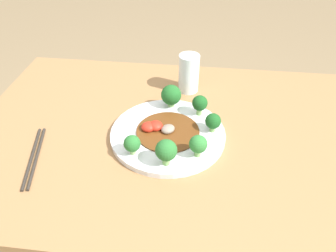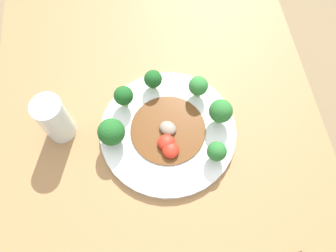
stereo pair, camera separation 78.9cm
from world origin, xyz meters
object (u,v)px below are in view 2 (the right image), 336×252
broccoli_northwest (198,86)px  broccoli_north (221,111)px  plate (168,131)px  broccoli_west (155,79)px  broccoli_south (111,132)px  drinking_glass (55,119)px  broccoli_northeast (217,152)px  stirfry_center (168,134)px  broccoli_southwest (124,96)px

broccoli_northwest → broccoli_north: size_ratio=0.86×
plate → broccoli_west: (-0.11, -0.02, 0.04)m
broccoli_south → broccoli_west: 0.16m
plate → broccoli_south: broccoli_south is taller
broccoli_north → broccoli_west: broccoli_north is taller
broccoli_northwest → drinking_glass: 0.32m
broccoli_northeast → stirfry_center: size_ratio=0.32×
broccoli_southwest → broccoli_south: bearing=-21.1°
stirfry_center → broccoli_north: bearing=101.4°
broccoli_north → drinking_glass: drinking_glass is taller
broccoli_northwest → broccoli_south: size_ratio=0.88×
plate → broccoli_southwest: (-0.08, -0.09, 0.04)m
broccoli_north → broccoli_west: 0.17m
broccoli_southwest → stirfry_center: broccoli_southwest is taller
plate → stirfry_center: 0.02m
plate → broccoli_southwest: bearing=-131.3°
broccoli_northeast → broccoli_north: broccoli_north is taller
broccoli_south → broccoli_southwest: bearing=158.9°
plate → broccoli_north: bearing=94.8°
broccoli_west → broccoli_northeast: bearing=29.1°
broccoli_southwest → drinking_glass: bearing=-74.4°
broccoli_northwest → broccoli_southwest: 0.17m
broccoli_northwest → drinking_glass: bearing=-81.9°
broccoli_north → stirfry_center: broccoli_north is taller
broccoli_southwest → drinking_glass: (0.04, -0.15, 0.01)m
broccoli_west → plate: bearing=7.6°
broccoli_west → broccoli_southwest: (0.04, -0.07, 0.01)m
drinking_glass → broccoli_southwest: bearing=105.6°
broccoli_north → broccoli_southwest: broccoli_north is taller
broccoli_northeast → broccoli_north: (-0.08, 0.02, 0.01)m
broccoli_northeast → stirfry_center: 0.11m
broccoli_west → broccoli_south: bearing=-41.0°
plate → broccoli_west: 0.12m
broccoli_south → stirfry_center: size_ratio=0.40×
stirfry_center → broccoli_northeast: bearing=56.4°
broccoli_northeast → broccoli_southwest: bearing=-130.5°
broccoli_west → stirfry_center: bearing=6.1°
stirfry_center → drinking_glass: drinking_glass is taller
stirfry_center → broccoli_northwest: bearing=139.6°
plate → broccoli_north: size_ratio=4.46×
broccoli_west → broccoli_north: bearing=51.0°
broccoli_south → broccoli_north: broccoli_north is taller
broccoli_north → stirfry_center: 0.12m
stirfry_center → plate: bearing=173.2°
drinking_glass → broccoli_northeast: bearing=71.1°
broccoli_south → stirfry_center: (0.01, 0.12, -0.03)m
broccoli_northeast → broccoli_west: (-0.19, -0.11, 0.00)m
broccoli_west → stirfry_center: (0.13, 0.01, -0.03)m
broccoli_northeast → broccoli_north: bearing=164.1°
broccoli_north → broccoli_southwest: size_ratio=1.13×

